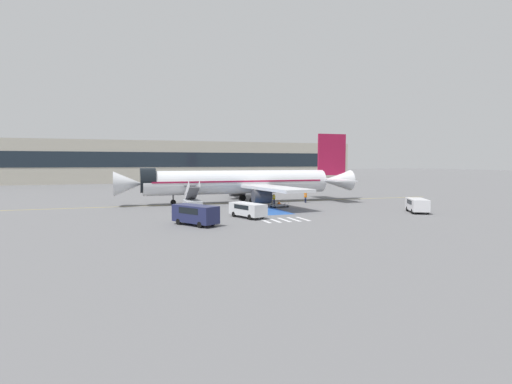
{
  "coord_description": "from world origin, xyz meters",
  "views": [
    {
      "loc": [
        -17.13,
        -62.52,
        6.6
      ],
      "look_at": [
        3.86,
        -2.12,
        1.87
      ],
      "focal_mm": 28.0,
      "sensor_mm": 36.0,
      "label": 1
    }
  ],
  "objects_px": {
    "airliner": "(242,182)",
    "boarding_stairs_forward": "(192,201)",
    "service_van_0": "(248,209)",
    "ground_crew_0": "(274,198)",
    "traffic_cone_0": "(279,202)",
    "baggage_cart": "(280,206)",
    "fuel_tanker": "(240,184)",
    "service_van_1": "(195,213)",
    "ground_crew_1": "(306,196)",
    "service_van_2": "(417,204)",
    "terminal_building": "(175,162)"
  },
  "relations": [
    {
      "from": "boarding_stairs_forward",
      "to": "service_van_2",
      "type": "xyz_separation_m",
      "value": [
        26.95,
        -15.75,
        0.13
      ]
    },
    {
      "from": "traffic_cone_0",
      "to": "service_van_1",
      "type": "bearing_deg",
      "value": -133.92
    },
    {
      "from": "airliner",
      "to": "boarding_stairs_forward",
      "type": "bearing_deg",
      "value": 116.37
    },
    {
      "from": "service_van_2",
      "to": "ground_crew_1",
      "type": "distance_m",
      "value": 18.49
    },
    {
      "from": "service_van_1",
      "to": "ground_crew_1",
      "type": "xyz_separation_m",
      "value": [
        21.47,
        17.54,
        -0.18
      ]
    },
    {
      "from": "ground_crew_0",
      "to": "terminal_building",
      "type": "relative_size",
      "value": 0.01
    },
    {
      "from": "fuel_tanker",
      "to": "ground_crew_0",
      "type": "height_order",
      "value": "fuel_tanker"
    },
    {
      "from": "service_van_2",
      "to": "terminal_building",
      "type": "xyz_separation_m",
      "value": [
        -18.74,
        95.55,
        5.73
      ]
    },
    {
      "from": "baggage_cart",
      "to": "ground_crew_0",
      "type": "bearing_deg",
      "value": 170.13
    },
    {
      "from": "baggage_cart",
      "to": "ground_crew_1",
      "type": "relative_size",
      "value": 1.39
    },
    {
      "from": "service_van_0",
      "to": "fuel_tanker",
      "type": "bearing_deg",
      "value": 55.74
    },
    {
      "from": "fuel_tanker",
      "to": "service_van_2",
      "type": "bearing_deg",
      "value": -82.65
    },
    {
      "from": "boarding_stairs_forward",
      "to": "baggage_cart",
      "type": "height_order",
      "value": "boarding_stairs_forward"
    },
    {
      "from": "airliner",
      "to": "service_van_2",
      "type": "height_order",
      "value": "airliner"
    },
    {
      "from": "fuel_tanker",
      "to": "baggage_cart",
      "type": "distance_m",
      "value": 32.35
    },
    {
      "from": "service_van_1",
      "to": "ground_crew_1",
      "type": "relative_size",
      "value": 3.0
    },
    {
      "from": "terminal_building",
      "to": "ground_crew_1",
      "type": "bearing_deg",
      "value": -82.34
    },
    {
      "from": "airliner",
      "to": "terminal_building",
      "type": "height_order",
      "value": "terminal_building"
    },
    {
      "from": "airliner",
      "to": "ground_crew_0",
      "type": "distance_m",
      "value": 6.14
    },
    {
      "from": "fuel_tanker",
      "to": "service_van_0",
      "type": "distance_m",
      "value": 42.86
    },
    {
      "from": "ground_crew_0",
      "to": "traffic_cone_0",
      "type": "bearing_deg",
      "value": -151.63
    },
    {
      "from": "fuel_tanker",
      "to": "service_van_0",
      "type": "xyz_separation_m",
      "value": [
        -11.58,
        -41.27,
        -0.63
      ]
    },
    {
      "from": "ground_crew_0",
      "to": "traffic_cone_0",
      "type": "relative_size",
      "value": 2.7
    },
    {
      "from": "airliner",
      "to": "ground_crew_1",
      "type": "xyz_separation_m",
      "value": [
        9.77,
        -3.45,
        -2.32
      ]
    },
    {
      "from": "baggage_cart",
      "to": "terminal_building",
      "type": "height_order",
      "value": "terminal_building"
    },
    {
      "from": "baggage_cart",
      "to": "traffic_cone_0",
      "type": "height_order",
      "value": "baggage_cart"
    },
    {
      "from": "service_van_1",
      "to": "airliner",
      "type": "bearing_deg",
      "value": -150.18
    },
    {
      "from": "service_van_0",
      "to": "traffic_cone_0",
      "type": "height_order",
      "value": "service_van_0"
    },
    {
      "from": "service_van_0",
      "to": "boarding_stairs_forward",
      "type": "bearing_deg",
      "value": 89.77
    },
    {
      "from": "airliner",
      "to": "fuel_tanker",
      "type": "height_order",
      "value": "airliner"
    },
    {
      "from": "fuel_tanker",
      "to": "service_van_1",
      "type": "bearing_deg",
      "value": -119.19
    },
    {
      "from": "fuel_tanker",
      "to": "ground_crew_1",
      "type": "xyz_separation_m",
      "value": [
        2.92,
        -27.37,
        -0.62
      ]
    },
    {
      "from": "fuel_tanker",
      "to": "boarding_stairs_forward",
      "type": "bearing_deg",
      "value": -126.13
    },
    {
      "from": "service_van_0",
      "to": "ground_crew_0",
      "type": "relative_size",
      "value": 3.39
    },
    {
      "from": "service_van_1",
      "to": "terminal_building",
      "type": "height_order",
      "value": "terminal_building"
    },
    {
      "from": "service_van_2",
      "to": "terminal_building",
      "type": "height_order",
      "value": "terminal_building"
    },
    {
      "from": "baggage_cart",
      "to": "ground_crew_0",
      "type": "relative_size",
      "value": 1.59
    },
    {
      "from": "service_van_0",
      "to": "airliner",
      "type": "bearing_deg",
      "value": 56.16
    },
    {
      "from": "ground_crew_1",
      "to": "service_van_2",
      "type": "bearing_deg",
      "value": 175.89
    },
    {
      "from": "boarding_stairs_forward",
      "to": "fuel_tanker",
      "type": "bearing_deg",
      "value": 61.5
    },
    {
      "from": "airliner",
      "to": "traffic_cone_0",
      "type": "height_order",
      "value": "airliner"
    },
    {
      "from": "service_van_0",
      "to": "service_van_1",
      "type": "bearing_deg",
      "value": -170.95
    },
    {
      "from": "service_van_1",
      "to": "traffic_cone_0",
      "type": "xyz_separation_m",
      "value": [
        16.68,
        17.32,
        -0.97
      ]
    },
    {
      "from": "ground_crew_1",
      "to": "ground_crew_0",
      "type": "bearing_deg",
      "value": 65.1
    },
    {
      "from": "service_van_2",
      "to": "baggage_cart",
      "type": "height_order",
      "value": "service_van_2"
    },
    {
      "from": "airliner",
      "to": "terminal_building",
      "type": "bearing_deg",
      "value": 1.53
    },
    {
      "from": "service_van_2",
      "to": "ground_crew_1",
      "type": "xyz_separation_m",
      "value": [
        -8.12,
        16.61,
        -0.02
      ]
    },
    {
      "from": "airliner",
      "to": "traffic_cone_0",
      "type": "relative_size",
      "value": 65.69
    },
    {
      "from": "boarding_stairs_forward",
      "to": "service_van_2",
      "type": "bearing_deg",
      "value": -29.41
    },
    {
      "from": "airliner",
      "to": "boarding_stairs_forward",
      "type": "relative_size",
      "value": 7.63
    }
  ]
}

